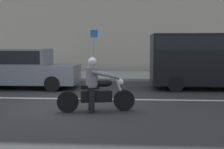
{
  "coord_description": "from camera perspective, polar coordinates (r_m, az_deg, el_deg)",
  "views": [
    {
      "loc": [
        1.82,
        -8.47,
        1.84
      ],
      "look_at": [
        1.31,
        -0.64,
        1.03
      ],
      "focal_mm": 43.99,
      "sensor_mm": 36.0,
      "label": 1
    }
  ],
  "objects": [
    {
      "name": "parked_sedan_slate_gray",
      "position": [
        12.56,
        -17.96,
        1.25
      ],
      "size": [
        4.58,
        1.82,
        1.72
      ],
      "color": "slate",
      "rests_on": "ground_plane"
    },
    {
      "name": "sidewalk_slab",
      "position": [
        16.67,
        -2.55,
        -0.19
      ],
      "size": [
        40.0,
        4.4,
        0.14
      ],
      "primitive_type": "cube",
      "color": "gray",
      "rests_on": "ground_plane"
    },
    {
      "name": "motorcycle_with_rider_gray",
      "position": [
        7.73,
        -3.36,
        -3.14
      ],
      "size": [
        2.17,
        0.78,
        1.53
      ],
      "color": "black",
      "rests_on": "ground_plane"
    },
    {
      "name": "street_sign_post",
      "position": [
        16.83,
        -3.73,
        5.66
      ],
      "size": [
        0.44,
        0.08,
        2.71
      ],
      "color": "gray",
      "rests_on": "sidewalk_slab"
    },
    {
      "name": "lane_marking_stripe",
      "position": [
        9.85,
        -10.48,
        -4.94
      ],
      "size": [
        18.0,
        0.14,
        0.01
      ],
      "primitive_type": "cube",
      "color": "silver",
      "rests_on": "ground_plane"
    },
    {
      "name": "ground_plane",
      "position": [
        8.86,
        -8.24,
        -6.14
      ],
      "size": [
        80.0,
        80.0,
        0.0
      ],
      "primitive_type": "plane",
      "color": "#282828"
    },
    {
      "name": "parked_van_black",
      "position": [
        12.39,
        19.41,
        3.36
      ],
      "size": [
        4.83,
        1.96,
        2.35
      ],
      "color": "black",
      "rests_on": "ground_plane"
    }
  ]
}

